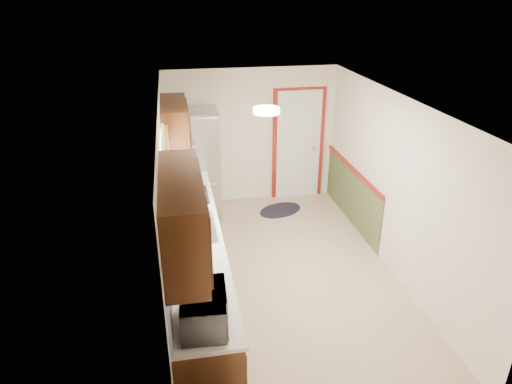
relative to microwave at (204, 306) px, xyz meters
name	(u,v)px	position (x,y,z in m)	size (l,w,h in m)	color
room_shell	(285,195)	(1.20, 1.95, 0.06)	(3.20, 5.20, 2.52)	tan
kitchen_run	(191,242)	(-0.04, 1.66, -0.33)	(0.63, 4.00, 2.20)	#3A1D0D
back_wall_trim	(309,155)	(2.19, 4.16, -0.25)	(1.12, 2.30, 2.08)	maroon
ceiling_fixture	(266,111)	(0.90, 1.75, 1.22)	(0.30, 0.30, 0.06)	#FFD88C
microwave	(204,306)	(0.00, 0.00, 0.00)	(0.58, 0.32, 0.40)	white
refrigerator	(196,164)	(0.18, 4.00, -0.22)	(0.77, 0.77, 1.83)	#B7B7BC
rug	(280,210)	(1.61, 3.85, -1.13)	(0.81, 0.52, 0.01)	black
cooktop	(190,195)	(0.01, 2.70, -0.19)	(0.51, 0.61, 0.02)	black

